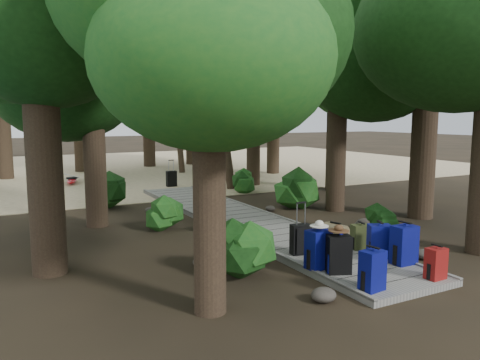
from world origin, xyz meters
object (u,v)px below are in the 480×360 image
backpack_right_d (361,236)px  lone_suitcase_on_sand (171,179)px  backpack_left_c (318,247)px  kayak (72,179)px  backpack_right_a (436,262)px  backpack_left_a (372,268)px  backpack_right_b (404,243)px  suitcase_on_boardwalk (301,239)px  sun_lounger (216,170)px  backpack_left_b (339,252)px  backpack_right_c (379,239)px  duffel_right_khaki (335,232)px

backpack_right_d → lone_suitcase_on_sand: (-0.27, 10.84, -0.07)m
backpack_left_c → kayak: size_ratio=0.23×
backpack_right_a → lone_suitcase_on_sand: (-0.13, 12.82, -0.08)m
backpack_left_a → backpack_right_b: (1.48, 0.73, 0.05)m
suitcase_on_boardwalk → sun_lounger: size_ratio=0.32×
backpack_left_a → sun_lounger: size_ratio=0.38×
backpack_left_b → backpack_right_a: bearing=-15.6°
backpack_right_c → sun_lounger: bearing=104.0°
lone_suitcase_on_sand → sun_lounger: (3.05, 2.29, -0.02)m
suitcase_on_boardwalk → kayak: bearing=109.6°
backpack_left_b → backpack_left_c: size_ratio=0.94×
backpack_left_b → backpack_right_a: (1.26, -1.01, -0.08)m
backpack_left_a → backpack_right_a: bearing=-12.1°
backpack_left_a → backpack_right_d: bearing=44.4°
backpack_left_b → duffel_right_khaki: size_ratio=1.38×
backpack_left_a → backpack_right_c: backpack_right_c is taller
suitcase_on_boardwalk → kayak: suitcase_on_boardwalk is taller
backpack_left_b → backpack_right_a: size_ratio=1.26×
backpack_right_a → duffel_right_khaki: size_ratio=1.10×
backpack_right_c → backpack_right_a: bearing=-65.6°
backpack_right_d → backpack_left_a: bearing=-112.4°
backpack_right_a → backpack_right_c: bearing=86.3°
suitcase_on_boardwalk → duffel_right_khaki: bearing=32.1°
backpack_right_a → backpack_right_b: (0.15, 0.84, 0.11)m
backpack_right_a → backpack_left_c: bearing=133.7°
suitcase_on_boardwalk → backpack_right_a: bearing=-52.8°
lone_suitcase_on_sand → backpack_left_c: bearing=-96.7°
kayak → sun_lounger: size_ratio=1.85×
backpack_right_b → suitcase_on_boardwalk: (-1.34, 1.41, -0.10)m
backpack_left_c → backpack_right_d: 1.67m
backpack_left_b → suitcase_on_boardwalk: (0.07, 1.25, -0.07)m
backpack_left_c → backpack_right_d: (1.56, 0.60, -0.11)m
duffel_right_khaki → suitcase_on_boardwalk: bearing=-171.7°
backpack_left_a → backpack_left_c: (-0.09, 1.27, 0.04)m
backpack_left_c → duffel_right_khaki: (1.57, 1.44, -0.21)m
backpack_left_c → backpack_right_c: bearing=-7.2°
backpack_right_a → duffel_right_khaki: bearing=84.6°
lone_suitcase_on_sand → kayak: bearing=140.9°
backpack_left_b → backpack_right_c: backpack_left_b is taller
backpack_left_a → sun_lounger: 15.59m
duffel_right_khaki → kayak: size_ratio=0.16×
duffel_right_khaki → sun_lounger: (2.77, 12.29, 0.02)m
lone_suitcase_on_sand → suitcase_on_boardwalk: bearing=-95.9°
kayak → backpack_right_c: bearing=-63.1°
duffel_right_khaki → sun_lounger: bearing=62.8°
backpack_left_a → backpack_left_b: backpack_left_b is taller
backpack_right_c → suitcase_on_boardwalk: bearing=169.3°
suitcase_on_boardwalk → sun_lounger: suitcase_on_boardwalk is taller
suitcase_on_boardwalk → backpack_left_c: bearing=-95.4°
backpack_right_c → backpack_right_d: 0.64m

